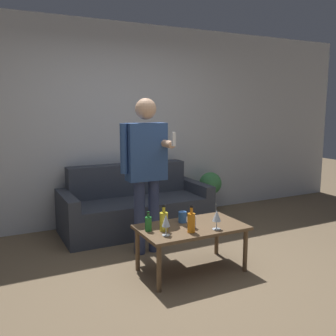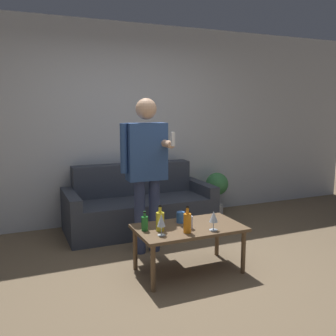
{
  "view_description": "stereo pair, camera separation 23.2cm",
  "coord_description": "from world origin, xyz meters",
  "px_view_note": "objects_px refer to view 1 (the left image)",
  "views": [
    {
      "loc": [
        -1.66,
        -2.77,
        1.58
      ],
      "look_at": [
        0.08,
        0.71,
        0.95
      ],
      "focal_mm": 40.0,
      "sensor_mm": 36.0,
      "label": 1
    },
    {
      "loc": [
        -1.45,
        -2.86,
        1.58
      ],
      "look_at": [
        0.08,
        0.71,
        0.95
      ],
      "focal_mm": 40.0,
      "sensor_mm": 36.0,
      "label": 2
    }
  ],
  "objects_px": {
    "couch": "(135,207)",
    "bottle_orange": "(148,223)",
    "coffee_table": "(191,231)",
    "person_standing_front": "(146,164)"
  },
  "relations": [
    {
      "from": "couch",
      "to": "bottle_orange",
      "type": "height_order",
      "value": "couch"
    },
    {
      "from": "couch",
      "to": "bottle_orange",
      "type": "relative_size",
      "value": 10.33
    },
    {
      "from": "coffee_table",
      "to": "person_standing_front",
      "type": "height_order",
      "value": "person_standing_front"
    },
    {
      "from": "bottle_orange",
      "to": "couch",
      "type": "bearing_deg",
      "value": 73.57
    },
    {
      "from": "coffee_table",
      "to": "bottle_orange",
      "type": "bearing_deg",
      "value": 173.29
    },
    {
      "from": "bottle_orange",
      "to": "person_standing_front",
      "type": "height_order",
      "value": "person_standing_front"
    },
    {
      "from": "couch",
      "to": "person_standing_front",
      "type": "bearing_deg",
      "value": -102.54
    },
    {
      "from": "couch",
      "to": "coffee_table",
      "type": "relative_size",
      "value": 1.85
    },
    {
      "from": "coffee_table",
      "to": "bottle_orange",
      "type": "xyz_separation_m",
      "value": [
        -0.43,
        0.05,
        0.12
      ]
    },
    {
      "from": "coffee_table",
      "to": "person_standing_front",
      "type": "distance_m",
      "value": 0.88
    }
  ]
}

